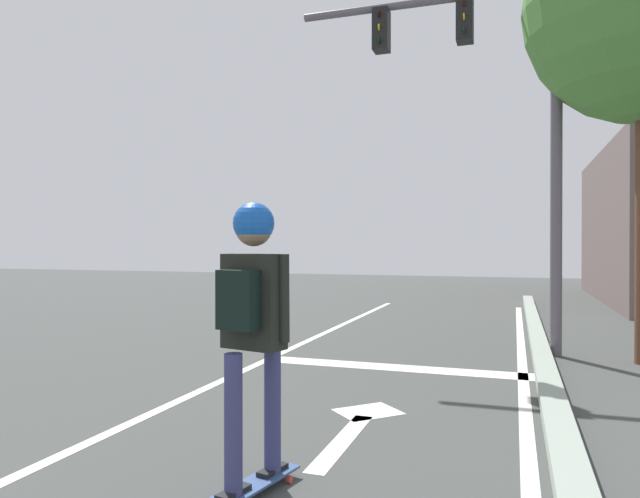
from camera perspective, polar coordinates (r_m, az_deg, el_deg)
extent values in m
cube|color=silver|center=(6.18, -13.32, -14.20)|extent=(0.12, 20.00, 0.01)
cube|color=silver|center=(5.31, 19.84, -16.70)|extent=(0.12, 20.00, 0.01)
cube|color=silver|center=(7.51, 7.23, -11.58)|extent=(3.43, 0.40, 0.01)
cube|color=silver|center=(4.81, 2.23, -18.51)|extent=(0.16, 1.40, 0.01)
cube|color=silver|center=(5.59, 4.81, -15.78)|extent=(0.71, 0.71, 0.01)
cube|color=#97A395|center=(5.30, 22.66, -15.98)|extent=(0.24, 24.00, 0.14)
cube|color=#324D82|center=(3.89, -6.58, -22.17)|extent=(0.35, 0.79, 0.02)
cube|color=#B2B2B7|center=(4.09, -4.16, -21.22)|extent=(0.16, 0.08, 0.01)
cylinder|color=#D23D36|center=(4.15, -5.23, -21.33)|extent=(0.04, 0.05, 0.05)
cylinder|color=#D23D36|center=(4.06, -3.06, -21.87)|extent=(0.04, 0.05, 0.05)
cylinder|color=navy|center=(3.90, -4.74, -15.45)|extent=(0.11, 0.11, 0.84)
cube|color=black|center=(4.03, -4.73, -21.00)|extent=(0.14, 0.25, 0.03)
cylinder|color=navy|center=(3.60, -8.60, -16.81)|extent=(0.11, 0.11, 0.84)
cube|color=black|center=(3.74, -8.60, -22.75)|extent=(0.14, 0.25, 0.03)
cube|color=black|center=(3.61, -6.59, -5.17)|extent=(0.42, 0.26, 0.59)
cylinder|color=black|center=(3.76, -8.80, -4.54)|extent=(0.07, 0.13, 0.54)
cylinder|color=black|center=(3.51, -3.62, -4.89)|extent=(0.07, 0.08, 0.54)
sphere|color=#876C53|center=(3.60, -6.60, 2.11)|extent=(0.23, 0.23, 0.23)
sphere|color=blue|center=(3.60, -6.60, 2.57)|extent=(0.26, 0.26, 0.26)
cube|color=black|center=(3.50, -8.01, -5.02)|extent=(0.28, 0.19, 0.36)
cylinder|color=#5B545E|center=(8.79, 22.42, 8.15)|extent=(0.16, 0.16, 5.50)
cylinder|color=#5B545E|center=(9.53, 10.12, 22.97)|extent=(3.76, 0.12, 0.12)
cube|color=black|center=(9.33, 14.20, 21.15)|extent=(0.24, 0.28, 0.64)
cylinder|color=#3A0605|center=(9.26, 14.12, 22.63)|extent=(0.02, 0.10, 0.10)
cylinder|color=yellow|center=(9.19, 14.12, 21.48)|extent=(0.02, 0.10, 0.10)
cylinder|color=black|center=(9.12, 14.11, 20.31)|extent=(0.02, 0.10, 0.10)
cube|color=black|center=(9.50, 6.12, 20.76)|extent=(0.24, 0.28, 0.64)
cylinder|color=#3A0605|center=(9.44, 5.90, 22.20)|extent=(0.02, 0.10, 0.10)
cylinder|color=yellow|center=(9.37, 5.90, 21.07)|extent=(0.02, 0.10, 0.10)
cylinder|color=black|center=(9.30, 5.90, 19.91)|extent=(0.02, 0.10, 0.10)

